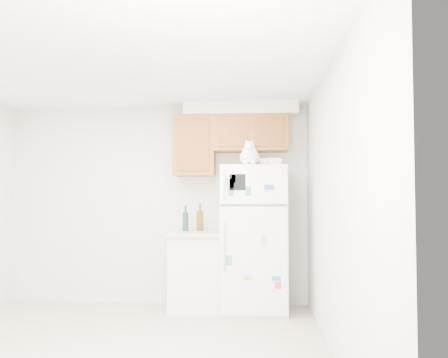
# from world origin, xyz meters

# --- Properties ---
(ground_plane) EXTENTS (3.80, 4.00, 0.01)m
(ground_plane) POSITION_xyz_m (0.00, 0.00, -0.01)
(ground_plane) COLOR #BBAC90
(room_shell) EXTENTS (3.84, 4.04, 2.52)m
(room_shell) POSITION_xyz_m (0.12, 0.24, 1.67)
(room_shell) COLOR beige
(room_shell) RESTS_ON ground_plane
(refrigerator) EXTENTS (0.76, 0.78, 1.70)m
(refrigerator) POSITION_xyz_m (1.23, 1.61, 0.85)
(refrigerator) COLOR white
(refrigerator) RESTS_ON ground_plane
(base_counter) EXTENTS (0.64, 0.64, 0.92)m
(base_counter) POSITION_xyz_m (0.54, 1.68, 0.46)
(base_counter) COLOR white
(base_counter) RESTS_ON ground_plane
(cat) EXTENTS (0.28, 0.41, 0.29)m
(cat) POSITION_xyz_m (1.19, 1.38, 1.81)
(cat) COLOR white
(cat) RESTS_ON refrigerator
(storage_box_back) EXTENTS (0.19, 0.15, 0.10)m
(storage_box_back) POSITION_xyz_m (1.39, 1.72, 1.75)
(storage_box_back) COLOR white
(storage_box_back) RESTS_ON refrigerator
(storage_box_front) EXTENTS (0.15, 0.12, 0.09)m
(storage_box_front) POSITION_xyz_m (1.48, 1.54, 1.74)
(storage_box_front) COLOR white
(storage_box_front) RESTS_ON refrigerator
(bottle_green) EXTENTS (0.07, 0.07, 0.31)m
(bottle_green) POSITION_xyz_m (0.39, 1.78, 1.08)
(bottle_green) COLOR #19381E
(bottle_green) RESTS_ON base_counter
(bottle_amber) EXTENTS (0.08, 0.08, 0.34)m
(bottle_amber) POSITION_xyz_m (0.57, 1.83, 1.09)
(bottle_amber) COLOR #593814
(bottle_amber) RESTS_ON base_counter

